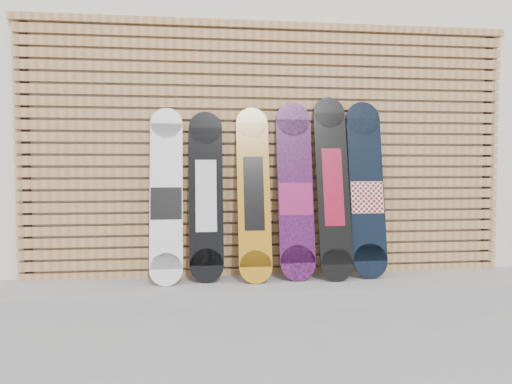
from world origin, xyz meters
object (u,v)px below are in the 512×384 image
Objects in this scene: snowboard_0 at (166,196)px; snowboard_1 at (206,196)px; snowboard_5 at (367,190)px; snowboard_3 at (295,191)px; snowboard_2 at (254,193)px; snowboard_4 at (333,187)px.

snowboard_0 is 1.02× the size of snowboard_1.
snowboard_0 is 0.95× the size of snowboard_5.
snowboard_0 is 1.07m from snowboard_3.
snowboard_2 is at bearing -0.31° from snowboard_0.
snowboard_0 reaches higher than snowboard_1.
snowboard_0 is 1.38m from snowboard_4.
snowboard_3 is 0.62m from snowboard_5.
snowboard_3 is (1.07, 0.02, 0.03)m from snowboard_0.
snowboard_2 is at bearing -178.58° from snowboard_5.
snowboard_0 is 0.93× the size of snowboard_4.
snowboard_4 is at bearing -4.47° from snowboard_3.
snowboard_2 reaches higher than snowboard_1.
snowboard_2 is 0.97× the size of snowboard_3.
snowboard_1 is 0.91× the size of snowboard_4.
snowboard_4 is at bearing -0.34° from snowboard_0.
snowboard_0 is 0.96× the size of snowboard_3.
snowboard_0 is at bearing 179.66° from snowboard_4.
snowboard_5 is at bearing 0.69° from snowboard_0.
snowboard_2 is at bearing 179.63° from snowboard_4.
snowboard_3 is at bearing 0.88° from snowboard_0.
snowboard_5 reaches higher than snowboard_2.
snowboard_3 is 0.99× the size of snowboard_5.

